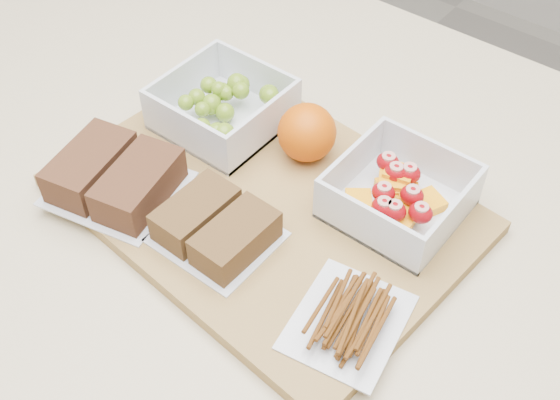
# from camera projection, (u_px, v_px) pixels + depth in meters

# --- Properties ---
(cutting_board) EXTENTS (0.44, 0.33, 0.02)m
(cutting_board) POSITION_uv_depth(u_px,v_px,m) (265.00, 203.00, 0.75)
(cutting_board) COLOR #9E7A41
(cutting_board) RESTS_ON counter
(grape_container) EXTENTS (0.13, 0.13, 0.06)m
(grape_container) POSITION_uv_depth(u_px,v_px,m) (224.00, 107.00, 0.81)
(grape_container) COLOR silver
(grape_container) RESTS_ON cutting_board
(fruit_container) EXTENTS (0.13, 0.13, 0.05)m
(fruit_container) POSITION_uv_depth(u_px,v_px,m) (398.00, 196.00, 0.72)
(fruit_container) COLOR silver
(fruit_container) RESTS_ON cutting_board
(orange) EXTENTS (0.07, 0.07, 0.07)m
(orange) POSITION_uv_depth(u_px,v_px,m) (307.00, 133.00, 0.77)
(orange) COLOR #D95505
(orange) RESTS_ON cutting_board
(sandwich_bag_left) EXTENTS (0.16, 0.14, 0.04)m
(sandwich_bag_left) POSITION_uv_depth(u_px,v_px,m) (115.00, 176.00, 0.74)
(sandwich_bag_left) COLOR silver
(sandwich_bag_left) RESTS_ON cutting_board
(sandwich_bag_center) EXTENTS (0.11, 0.10, 0.04)m
(sandwich_bag_center) POSITION_uv_depth(u_px,v_px,m) (216.00, 227.00, 0.70)
(sandwich_bag_center) COLOR silver
(sandwich_bag_center) RESTS_ON cutting_board
(pretzel_bag) EXTENTS (0.11, 0.13, 0.03)m
(pretzel_bag) POSITION_uv_depth(u_px,v_px,m) (349.00, 315.00, 0.63)
(pretzel_bag) COLOR silver
(pretzel_bag) RESTS_ON cutting_board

